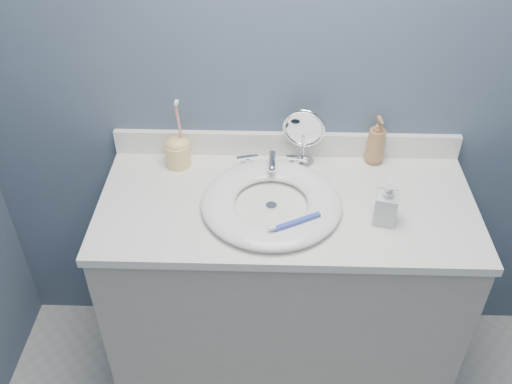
{
  "coord_description": "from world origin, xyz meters",
  "views": [
    {
      "loc": [
        -0.06,
        -0.45,
        2.06
      ],
      "look_at": [
        -0.1,
        0.94,
        0.94
      ],
      "focal_mm": 40.0,
      "sensor_mm": 36.0,
      "label": 1
    }
  ],
  "objects_px": {
    "soap_bottle_amber": "(376,140)",
    "toothbrush_holder": "(178,151)",
    "makeup_mirror": "(303,134)",
    "soap_bottle_clear": "(387,202)"
  },
  "relations": [
    {
      "from": "soap_bottle_clear",
      "to": "toothbrush_holder",
      "type": "xyz_separation_m",
      "value": [
        -0.68,
        0.28,
        -0.02
      ]
    },
    {
      "from": "toothbrush_holder",
      "to": "makeup_mirror",
      "type": "bearing_deg",
      "value": 3.1
    },
    {
      "from": "soap_bottle_amber",
      "to": "toothbrush_holder",
      "type": "relative_size",
      "value": 0.7
    },
    {
      "from": "makeup_mirror",
      "to": "soap_bottle_clear",
      "type": "relative_size",
      "value": 1.43
    },
    {
      "from": "soap_bottle_amber",
      "to": "toothbrush_holder",
      "type": "height_order",
      "value": "toothbrush_holder"
    },
    {
      "from": "makeup_mirror",
      "to": "soap_bottle_amber",
      "type": "height_order",
      "value": "makeup_mirror"
    },
    {
      "from": "toothbrush_holder",
      "to": "soap_bottle_clear",
      "type": "bearing_deg",
      "value": -22.35
    },
    {
      "from": "soap_bottle_clear",
      "to": "soap_bottle_amber",
      "type": "bearing_deg",
      "value": 101.17
    },
    {
      "from": "makeup_mirror",
      "to": "toothbrush_holder",
      "type": "height_order",
      "value": "toothbrush_holder"
    },
    {
      "from": "soap_bottle_amber",
      "to": "soap_bottle_clear",
      "type": "height_order",
      "value": "soap_bottle_amber"
    }
  ]
}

